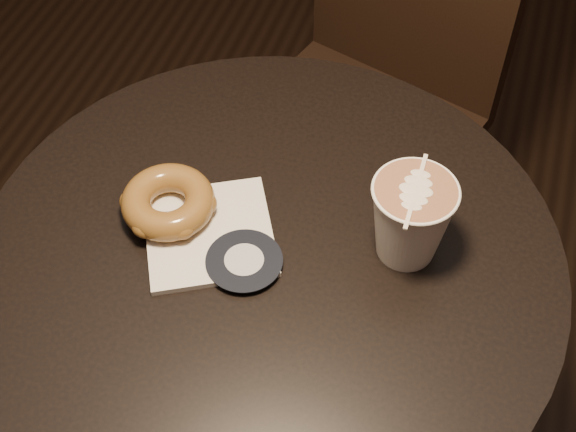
{
  "coord_description": "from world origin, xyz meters",
  "views": [
    {
      "loc": [
        0.19,
        -0.53,
        1.51
      ],
      "look_at": [
        0.01,
        0.03,
        0.79
      ],
      "focal_mm": 50.0,
      "sensor_mm": 36.0,
      "label": 1
    }
  ],
  "objects_px": {
    "chair": "(383,61)",
    "doughnut": "(168,202)",
    "cafe_table": "(271,336)",
    "pastry_bag": "(209,233)",
    "latte_cup": "(410,221)"
  },
  "relations": [
    {
      "from": "cafe_table",
      "to": "latte_cup",
      "type": "xyz_separation_m",
      "value": [
        0.15,
        0.05,
        0.25
      ]
    },
    {
      "from": "chair",
      "to": "latte_cup",
      "type": "xyz_separation_m",
      "value": [
        0.14,
        -0.55,
        0.25
      ]
    },
    {
      "from": "doughnut",
      "to": "latte_cup",
      "type": "height_order",
      "value": "latte_cup"
    },
    {
      "from": "cafe_table",
      "to": "latte_cup",
      "type": "relative_size",
      "value": 6.94
    },
    {
      "from": "chair",
      "to": "doughnut",
      "type": "xyz_separation_m",
      "value": [
        -0.15,
        -0.59,
        0.22
      ]
    },
    {
      "from": "cafe_table",
      "to": "pastry_bag",
      "type": "bearing_deg",
      "value": 179.93
    },
    {
      "from": "doughnut",
      "to": "latte_cup",
      "type": "xyz_separation_m",
      "value": [
        0.28,
        0.04,
        0.03
      ]
    },
    {
      "from": "cafe_table",
      "to": "doughnut",
      "type": "distance_m",
      "value": 0.26
    },
    {
      "from": "doughnut",
      "to": "chair",
      "type": "bearing_deg",
      "value": 76.0
    },
    {
      "from": "cafe_table",
      "to": "pastry_bag",
      "type": "relative_size",
      "value": 5.04
    },
    {
      "from": "cafe_table",
      "to": "doughnut",
      "type": "xyz_separation_m",
      "value": [
        -0.13,
        0.01,
        0.23
      ]
    },
    {
      "from": "cafe_table",
      "to": "pastry_bag",
      "type": "xyz_separation_m",
      "value": [
        -0.07,
        0.0,
        0.2
      ]
    },
    {
      "from": "pastry_bag",
      "to": "latte_cup",
      "type": "height_order",
      "value": "latte_cup"
    },
    {
      "from": "cafe_table",
      "to": "doughnut",
      "type": "relative_size",
      "value": 6.64
    },
    {
      "from": "latte_cup",
      "to": "doughnut",
      "type": "bearing_deg",
      "value": -172.73
    }
  ]
}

